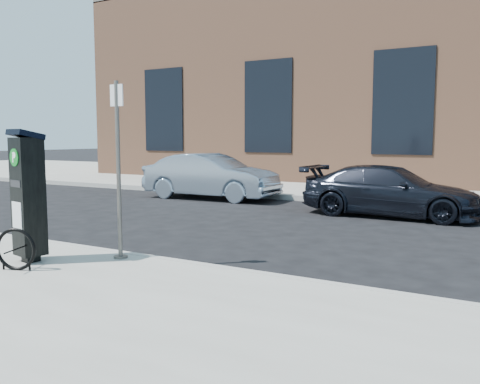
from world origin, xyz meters
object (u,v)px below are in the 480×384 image
Objects in this scene: car_dark at (390,191)px; car_silver at (211,176)px; parking_kiosk at (28,194)px; sign_pole at (119,171)px; bike_rack at (16,249)px.

car_silver is at bearing 82.26° from car_dark.
sign_pole reaches higher than parking_kiosk.
sign_pole is 0.59× the size of car_silver.
car_silver is 1.01× the size of car_dark.
bike_rack is at bearing -46.99° from parking_kiosk.
sign_pole is at bearing 51.16° from parking_kiosk.
bike_rack is 8.33m from car_dark.
bike_rack is at bearing -165.09° from car_silver.
parking_kiosk is 0.73× the size of sign_pole.
car_dark is at bearing 49.32° from bike_rack.
parking_kiosk is 1.22m from sign_pole.
sign_pole is at bearing 38.17° from bike_rack.
sign_pole is 1.64m from bike_rack.
sign_pole reaches higher than car_dark.
car_silver is at bearing 112.80° from sign_pole.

